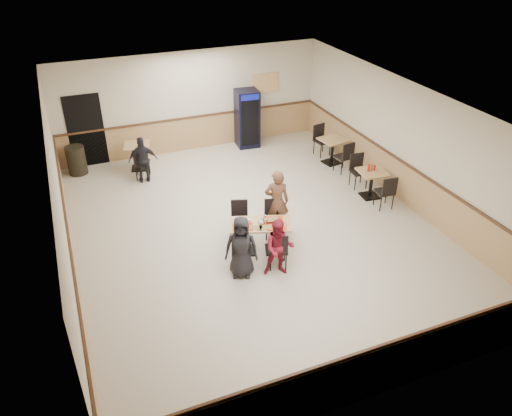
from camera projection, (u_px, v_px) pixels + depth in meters
name	position (u px, v px, depth m)	size (l,w,h in m)	color
ground	(254.00, 229.00, 11.61)	(10.00, 10.00, 0.00)	beige
room_shell	(279.00, 153.00, 13.92)	(10.00, 10.00, 10.00)	silver
main_table	(260.00, 233.00, 10.64)	(1.45, 1.05, 0.70)	black
main_chairs	(258.00, 234.00, 10.65)	(1.60, 1.83, 0.89)	black
diner_woman_left	(241.00, 247.00, 9.84)	(0.66, 0.43, 1.34)	black
diner_woman_right	(279.00, 248.00, 9.89)	(0.61, 0.47, 1.25)	maroon
diner_man_opposite	(277.00, 201.00, 11.19)	(0.56, 0.37, 1.54)	brown
lone_diner	(143.00, 160.00, 13.35)	(0.76, 0.32, 1.29)	black
tabletop_clutter	(261.00, 224.00, 10.47)	(1.19, 0.75, 0.12)	red
side_table_near	(372.00, 180.00, 12.70)	(0.74, 0.74, 0.73)	black
side_table_near_chair_south	(385.00, 191.00, 12.25)	(0.43, 0.43, 0.92)	black
side_table_near_chair_north	(359.00, 171.00, 13.18)	(0.43, 0.43, 0.92)	black
side_table_far	(332.00, 147.00, 14.43)	(0.80, 0.80, 0.75)	black
side_table_far_chair_south	(343.00, 156.00, 13.96)	(0.44, 0.44, 0.95)	black
side_table_far_chair_north	(322.00, 140.00, 14.92)	(0.44, 0.44, 0.95)	black
condiment_caddy	(371.00, 168.00, 12.56)	(0.23, 0.06, 0.20)	red
back_table	(138.00, 153.00, 14.10)	(0.84, 0.84, 0.75)	black
back_table_chair_lone	(142.00, 162.00, 13.64)	(0.44, 0.44, 0.94)	black
pepsi_cooler	(247.00, 119.00, 15.34)	(0.73, 0.73, 1.77)	black
trash_bin	(77.00, 160.00, 13.89)	(0.51, 0.51, 0.81)	black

